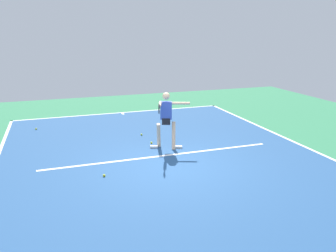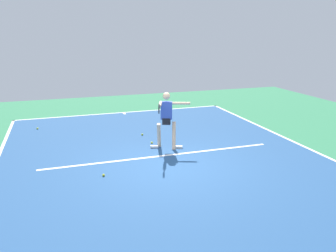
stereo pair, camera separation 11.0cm
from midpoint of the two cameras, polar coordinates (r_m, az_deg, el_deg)
ground_plane at (r=9.23m, az=0.01°, el=-6.58°), size 21.27×21.27×0.00m
court_surface at (r=9.23m, az=0.01°, el=-6.57°), size 9.04×13.05×0.00m
court_line_baseline_near at (r=15.23m, az=-7.89°, el=2.23°), size 9.04×0.10×0.01m
court_line_sideline_left at (r=11.39m, az=21.85°, el=-3.35°), size 0.10×13.05×0.01m
court_line_service at (r=9.90m, az=-1.41°, el=-5.00°), size 6.78×0.10×0.01m
court_line_centre_mark at (r=15.04m, az=-7.75°, el=2.06°), size 0.10×0.30×0.01m
tennis_player at (r=10.23m, az=-0.60°, el=1.53°), size 1.20×1.20×1.75m
tennis_ball_by_baseline at (r=10.95m, az=-3.06°, el=-2.79°), size 0.07×0.07×0.07m
tennis_ball_near_player at (r=11.82m, az=-4.70°, el=-1.43°), size 0.07×0.07×0.07m
tennis_ball_centre_court at (r=13.38m, az=-21.34°, el=-0.45°), size 0.07×0.07×0.07m
tennis_ball_far_corner at (r=8.69m, az=-10.95°, el=-8.09°), size 0.07×0.07×0.07m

